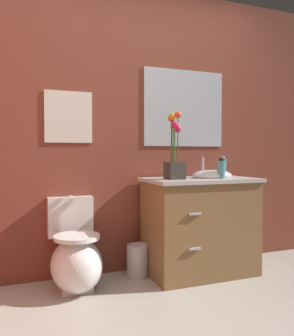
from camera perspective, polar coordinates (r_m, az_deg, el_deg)
The scene contains 9 objects.
wall_back at distance 3.21m, azimuth 1.12°, elevation 6.24°, with size 3.96×0.05×2.50m, color brown.
toilet at distance 2.81m, azimuth -11.48°, elevation -14.00°, with size 0.38×0.59×0.69m.
vanity_cabinet at distance 3.10m, azimuth 8.56°, elevation -9.00°, with size 0.94×0.56×1.00m.
flower_vase at distance 2.88m, azimuth 4.50°, elevation 2.08°, with size 0.14×0.14×0.55m.
soap_bottle at distance 3.02m, azimuth 11.86°, elevation -0.20°, with size 0.07×0.07×0.17m.
lotion_bottle at distance 3.13m, azimuth 12.18°, elevation 0.04°, with size 0.05×0.05×0.19m.
trash_bin at distance 3.05m, azimuth -1.54°, elevation -14.70°, with size 0.18×0.18×0.27m.
wall_poster at distance 2.98m, azimuth -12.55°, elevation 8.05°, with size 0.38×0.01×0.42m, color silver.
wall_mirror at distance 3.32m, azimuth 6.05°, elevation 9.55°, with size 0.80×0.01×0.70m, color #B2BCC6.
Camera 1 is at (-1.03, -1.48, 1.03)m, focal length 37.75 mm.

